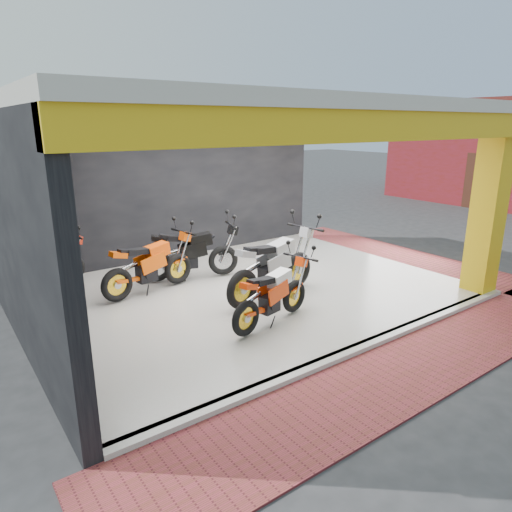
{
  "coord_description": "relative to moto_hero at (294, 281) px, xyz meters",
  "views": [
    {
      "loc": [
        -5.03,
        -5.14,
        3.33
      ],
      "look_at": [
        -0.11,
        1.61,
        0.9
      ],
      "focal_mm": 32.0,
      "sensor_mm": 36.0,
      "label": 1
    }
  ],
  "objects": [
    {
      "name": "back_wall",
      "position": [
        0.07,
        4.57,
        1.05
      ],
      "size": [
        8.2,
        0.2,
        3.5
      ],
      "primitive_type": "cube",
      "color": "black",
      "rests_on": "ground"
    },
    {
      "name": "corner_column",
      "position": [
        3.82,
        -1.28,
        1.05
      ],
      "size": [
        0.5,
        0.5,
        3.5
      ],
      "primitive_type": "cube",
      "color": "gold",
      "rests_on": "ground"
    },
    {
      "name": "moto_row_d",
      "position": [
        -2.73,
        3.97,
        -0.0
      ],
      "size": [
        2.0,
        0.87,
        1.19
      ],
      "primitive_type": null,
      "rotation": [
        0.0,
        0.0,
        0.07
      ],
      "color": "red",
      "rests_on": "showroom_floor"
    },
    {
      "name": "ground",
      "position": [
        0.07,
        -0.53,
        -0.7
      ],
      "size": [
        80.0,
        80.0,
        0.0
      ],
      "primitive_type": "plane",
      "color": "#2D2D30",
      "rests_on": "ground"
    },
    {
      "name": "header_beam_front",
      "position": [
        0.07,
        -1.53,
        2.6
      ],
      "size": [
        8.4,
        0.3,
        0.4
      ],
      "primitive_type": "cube",
      "color": "gold",
      "rests_on": "corner_column"
    },
    {
      "name": "paver_front",
      "position": [
        0.07,
        -2.33,
        -0.68
      ],
      "size": [
        9.0,
        1.4,
        0.03
      ],
      "primitive_type": "cube",
      "color": "#983138",
      "rests_on": "ground"
    },
    {
      "name": "left_wall",
      "position": [
        -4.03,
        1.47,
        1.05
      ],
      "size": [
        0.2,
        6.2,
        3.5
      ],
      "primitive_type": "cube",
      "color": "black",
      "rests_on": "ground"
    },
    {
      "name": "moto_hero",
      "position": [
        0.0,
        0.0,
        0.0
      ],
      "size": [
        2.07,
        1.14,
        1.19
      ],
      "primitive_type": null,
      "rotation": [
        0.0,
        0.0,
        0.23
      ],
      "color": "#FF3D0A",
      "rests_on": "showroom_floor"
    },
    {
      "name": "moto_row_b",
      "position": [
        0.09,
        2.47,
        0.08
      ],
      "size": [
        2.36,
        1.47,
        1.35
      ],
      "primitive_type": null,
      "rotation": [
        0.0,
        0.0,
        -0.32
      ],
      "color": "black",
      "rests_on": "showroom_floor"
    },
    {
      "name": "showroom_ceiling",
      "position": [
        0.07,
        1.47,
        2.9
      ],
      "size": [
        8.4,
        6.4,
        0.2
      ],
      "primitive_type": "cube",
      "color": "beige",
      "rests_on": "corner_column"
    },
    {
      "name": "paver_right",
      "position": [
        4.87,
        1.47,
        -0.68
      ],
      "size": [
        1.4,
        7.0,
        0.03
      ],
      "primitive_type": "cube",
      "color": "#983138",
      "rests_on": "ground"
    },
    {
      "name": "header_beam_right",
      "position": [
        4.07,
        1.47,
        2.6
      ],
      "size": [
        0.3,
        6.4,
        0.4
      ],
      "primitive_type": "cube",
      "color": "gold",
      "rests_on": "corner_column"
    },
    {
      "name": "showroom_floor",
      "position": [
        0.07,
        1.47,
        -0.65
      ],
      "size": [
        8.0,
        6.0,
        0.1
      ],
      "primitive_type": "cube",
      "color": "silver",
      "rests_on": "ground"
    },
    {
      "name": "moto_row_c",
      "position": [
        -0.97,
        2.55,
        0.06
      ],
      "size": [
        2.25,
        1.15,
        1.31
      ],
      "primitive_type": null,
      "rotation": [
        0.0,
        0.0,
        0.17
      ],
      "color": "#ED520A",
      "rests_on": "showroom_floor"
    },
    {
      "name": "floor_kerb",
      "position": [
        0.07,
        -1.55,
        -0.65
      ],
      "size": [
        8.0,
        0.2,
        0.1
      ],
      "primitive_type": "cube",
      "color": "silver",
      "rests_on": "ground"
    },
    {
      "name": "moto_row_a",
      "position": [
        0.89,
        0.92,
        0.15
      ],
      "size": [
        2.55,
        1.31,
        1.49
      ],
      "primitive_type": null,
      "rotation": [
        0.0,
        0.0,
        0.18
      ],
      "color": "#9EA0A6",
      "rests_on": "showroom_floor"
    }
  ]
}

